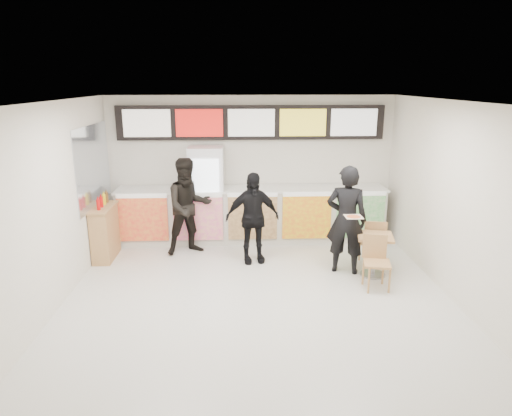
{
  "coord_description": "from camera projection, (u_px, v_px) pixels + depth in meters",
  "views": [
    {
      "loc": [
        -0.32,
        -6.08,
        3.28
      ],
      "look_at": [
        -0.0,
        1.2,
        1.24
      ],
      "focal_mm": 32.0,
      "sensor_mm": 36.0,
      "label": 1
    }
  ],
  "objects": [
    {
      "name": "floor",
      "position": [
        260.0,
        310.0,
        6.75
      ],
      "size": [
        7.0,
        7.0,
        0.0
      ],
      "primitive_type": "plane",
      "color": "beige",
      "rests_on": "ground"
    },
    {
      "name": "ceiling",
      "position": [
        260.0,
        103.0,
        5.94
      ],
      "size": [
        7.0,
        7.0,
        0.0
      ],
      "primitive_type": "plane",
      "rotation": [
        3.14,
        0.0,
        0.0
      ],
      "color": "white",
      "rests_on": "wall_back"
    },
    {
      "name": "wall_back",
      "position": [
        251.0,
        167.0,
        9.71
      ],
      "size": [
        6.0,
        0.0,
        6.0
      ],
      "primitive_type": "plane",
      "rotation": [
        1.57,
        0.0,
        0.0
      ],
      "color": "silver",
      "rests_on": "floor"
    },
    {
      "name": "wall_left",
      "position": [
        41.0,
        216.0,
        6.22
      ],
      "size": [
        0.0,
        7.0,
        7.0
      ],
      "primitive_type": "plane",
      "rotation": [
        1.57,
        0.0,
        1.57
      ],
      "color": "silver",
      "rests_on": "floor"
    },
    {
      "name": "wall_right",
      "position": [
        470.0,
        211.0,
        6.47
      ],
      "size": [
        0.0,
        7.0,
        7.0
      ],
      "primitive_type": "plane",
      "rotation": [
        1.57,
        0.0,
        -1.57
      ],
      "color": "silver",
      "rests_on": "floor"
    },
    {
      "name": "service_counter",
      "position": [
        252.0,
        214.0,
        9.57
      ],
      "size": [
        5.56,
        0.77,
        1.14
      ],
      "color": "silver",
      "rests_on": "floor"
    },
    {
      "name": "menu_board",
      "position": [
        251.0,
        123.0,
        9.37
      ],
      "size": [
        5.5,
        0.14,
        0.7
      ],
      "color": "black",
      "rests_on": "wall_back"
    },
    {
      "name": "drinks_fridge",
      "position": [
        207.0,
        195.0,
        9.43
      ],
      "size": [
        0.7,
        0.67,
        2.0
      ],
      "color": "white",
      "rests_on": "floor"
    },
    {
      "name": "mirror_panel",
      "position": [
        93.0,
        166.0,
        8.51
      ],
      "size": [
        0.01,
        2.0,
        1.5
      ],
      "primitive_type": "cube",
      "color": "#B2B7BF",
      "rests_on": "wall_left"
    },
    {
      "name": "customer_main",
      "position": [
        346.0,
        220.0,
        7.88
      ],
      "size": [
        0.81,
        0.65,
        1.92
      ],
      "primitive_type": "imported",
      "rotation": [
        0.0,
        0.0,
        2.82
      ],
      "color": "black",
      "rests_on": "floor"
    },
    {
      "name": "customer_left",
      "position": [
        189.0,
        206.0,
        8.79
      ],
      "size": [
        1.11,
        1.0,
        1.88
      ],
      "primitive_type": "imported",
      "rotation": [
        0.0,
        0.0,
        0.38
      ],
      "color": "black",
      "rests_on": "floor"
    },
    {
      "name": "customer_mid",
      "position": [
        252.0,
        218.0,
        8.37
      ],
      "size": [
        1.06,
        0.59,
        1.7
      ],
      "primitive_type": "imported",
      "rotation": [
        0.0,
        0.0,
        0.18
      ],
      "color": "black",
      "rests_on": "floor"
    },
    {
      "name": "pizza_slice",
      "position": [
        354.0,
        216.0,
        7.4
      ],
      "size": [
        0.36,
        0.36,
        0.02
      ],
      "color": "beige",
      "rests_on": "customer_main"
    },
    {
      "name": "cafe_table",
      "position": [
        374.0,
        248.0,
        7.83
      ],
      "size": [
        0.71,
        1.54,
        0.87
      ],
      "rotation": [
        0.0,
        0.0,
        -0.21
      ],
      "color": "tan",
      "rests_on": "floor"
    },
    {
      "name": "condiment_ledge",
      "position": [
        105.0,
        232.0,
        8.62
      ],
      "size": [
        0.37,
        0.91,
        1.22
      ],
      "color": "tan",
      "rests_on": "floor"
    }
  ]
}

